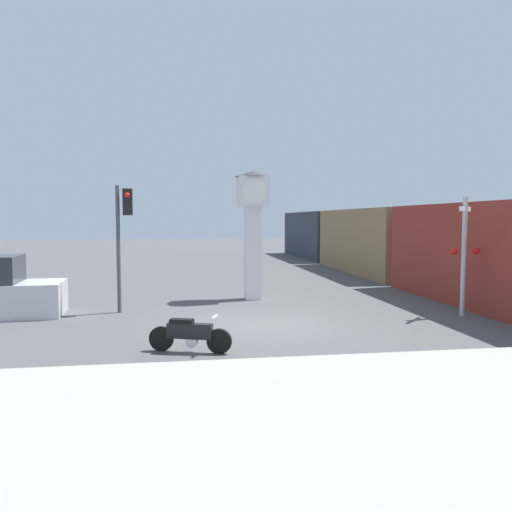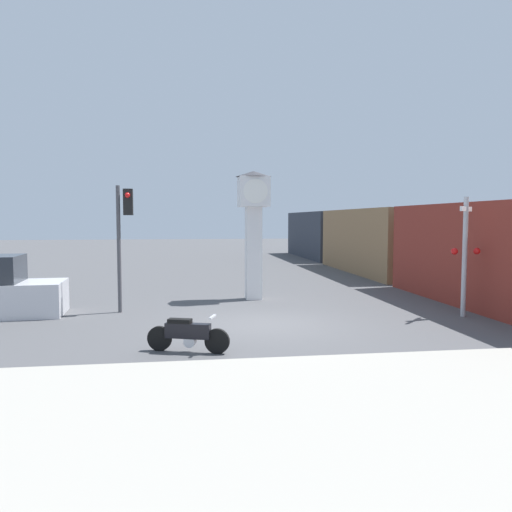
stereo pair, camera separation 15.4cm
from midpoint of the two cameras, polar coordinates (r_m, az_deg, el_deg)
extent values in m
plane|color=#4C4C4F|center=(13.72, 1.23, -7.82)|extent=(120.00, 120.00, 0.00)
cube|color=#9E998E|center=(7.54, 9.78, -17.70)|extent=(36.00, 6.00, 0.10)
cylinder|color=black|center=(10.78, -4.05, -9.69)|extent=(0.54, 0.26, 0.54)
cylinder|color=black|center=(11.18, -10.58, -9.25)|extent=(0.54, 0.26, 0.54)
cube|color=black|center=(10.92, -7.38, -8.47)|extent=(1.00, 0.51, 0.32)
cube|color=black|center=(10.93, -8.30, -7.35)|extent=(0.54, 0.36, 0.09)
cylinder|color=silver|center=(10.96, -7.14, -9.63)|extent=(0.30, 0.25, 0.25)
cube|color=silver|center=(10.70, -4.57, -6.94)|extent=(0.18, 0.39, 0.04)
cube|color=white|center=(17.80, -0.04, 0.32)|extent=(0.55, 0.55, 3.31)
cube|color=white|center=(17.79, -0.04, 7.35)|extent=(1.05, 1.05, 1.05)
cylinder|color=white|center=(17.26, 0.21, 7.44)|extent=(0.84, 0.02, 0.84)
cone|color=#333338|center=(17.83, -0.04, 9.36)|extent=(1.27, 1.27, 0.20)
cube|color=maroon|center=(18.05, 26.30, 0.09)|extent=(2.80, 10.27, 3.40)
cube|color=olive|center=(27.69, 13.50, 1.69)|extent=(2.80, 10.27, 3.40)
cube|color=#333842|center=(38.00, 7.46, 2.42)|extent=(2.80, 10.27, 3.40)
cylinder|color=#47474C|center=(15.77, -15.13, 0.73)|extent=(0.12, 0.12, 3.89)
cube|color=black|center=(15.72, -14.14, 6.00)|extent=(0.28, 0.24, 0.80)
sphere|color=red|center=(15.58, -14.21, 6.76)|extent=(0.16, 0.16, 0.16)
cylinder|color=#B7B7BC|center=(15.85, 22.99, -0.11)|extent=(0.14, 0.14, 3.51)
cube|color=white|center=(15.81, 23.14, 4.97)|extent=(0.82, 0.82, 0.14)
sphere|color=red|center=(15.61, 22.00, 0.50)|extent=(0.20, 0.20, 0.20)
sphere|color=red|center=(15.98, 24.18, 0.51)|extent=(0.20, 0.20, 0.20)
camera|label=1|loc=(0.08, -89.70, 0.02)|focal=35.00mm
camera|label=2|loc=(0.08, 90.30, -0.02)|focal=35.00mm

